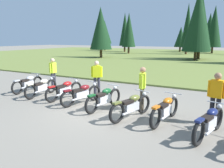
{
  "coord_description": "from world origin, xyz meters",
  "views": [
    {
      "loc": [
        4.08,
        -7.01,
        2.68
      ],
      "look_at": [
        0.0,
        0.6,
        0.9
      ],
      "focal_mm": 35.11,
      "sensor_mm": 36.0,
      "label": 1
    }
  ],
  "objects_px": {
    "rider_checking_bike": "(53,72)",
    "rider_near_row_end": "(216,95)",
    "motorcycle_maroon": "(82,94)",
    "rider_in_hivis_vest": "(97,76)",
    "motorcycle_orange": "(165,109)",
    "motorcycle_navy": "(209,122)",
    "rider_with_back_turned": "(142,86)",
    "motorcycle_silver": "(28,83)",
    "motorcycle_red": "(65,90)",
    "motorcycle_cream": "(42,87)",
    "motorcycle_olive": "(131,106)",
    "motorcycle_british_green": "(104,98)"
  },
  "relations": [
    {
      "from": "rider_checking_bike",
      "to": "rider_with_back_turned",
      "type": "relative_size",
      "value": 1.0
    },
    {
      "from": "motorcycle_silver",
      "to": "motorcycle_red",
      "type": "xyz_separation_m",
      "value": [
        2.64,
        -0.24,
        0.0
      ]
    },
    {
      "from": "motorcycle_olive",
      "to": "motorcycle_navy",
      "type": "xyz_separation_m",
      "value": [
        2.49,
        -0.37,
        0.0
      ]
    },
    {
      "from": "rider_near_row_end",
      "to": "rider_checking_bike",
      "type": "bearing_deg",
      "value": 169.97
    },
    {
      "from": "motorcycle_red",
      "to": "motorcycle_maroon",
      "type": "xyz_separation_m",
      "value": [
        1.12,
        -0.24,
        0.0
      ]
    },
    {
      "from": "motorcycle_silver",
      "to": "motorcycle_red",
      "type": "distance_m",
      "value": 2.65
    },
    {
      "from": "motorcycle_orange",
      "to": "motorcycle_red",
      "type": "bearing_deg",
      "value": 172.24
    },
    {
      "from": "motorcycle_orange",
      "to": "rider_in_hivis_vest",
      "type": "bearing_deg",
      "value": 152.95
    },
    {
      "from": "rider_with_back_turned",
      "to": "motorcycle_cream",
      "type": "bearing_deg",
      "value": -177.57
    },
    {
      "from": "rider_with_back_turned",
      "to": "motorcycle_orange",
      "type": "bearing_deg",
      "value": -35.43
    },
    {
      "from": "motorcycle_olive",
      "to": "rider_checking_bike",
      "type": "distance_m",
      "value": 5.99
    },
    {
      "from": "motorcycle_red",
      "to": "motorcycle_navy",
      "type": "xyz_separation_m",
      "value": [
        6.11,
        -1.19,
        0.0
      ]
    },
    {
      "from": "motorcycle_british_green",
      "to": "rider_in_hivis_vest",
      "type": "xyz_separation_m",
      "value": [
        -1.41,
        1.73,
        0.51
      ]
    },
    {
      "from": "motorcycle_silver",
      "to": "motorcycle_british_green",
      "type": "xyz_separation_m",
      "value": [
        4.94,
        -0.65,
        0.0
      ]
    },
    {
      "from": "motorcycle_silver",
      "to": "motorcycle_olive",
      "type": "xyz_separation_m",
      "value": [
        6.26,
        -1.07,
        0.0
      ]
    },
    {
      "from": "motorcycle_british_green",
      "to": "motorcycle_navy",
      "type": "xyz_separation_m",
      "value": [
        3.81,
        -0.78,
        0.0
      ]
    },
    {
      "from": "motorcycle_maroon",
      "to": "rider_with_back_turned",
      "type": "xyz_separation_m",
      "value": [
        2.53,
        0.38,
        0.51
      ]
    },
    {
      "from": "motorcycle_maroon",
      "to": "rider_in_hivis_vest",
      "type": "distance_m",
      "value": 1.66
    },
    {
      "from": "motorcycle_cream",
      "to": "rider_in_hivis_vest",
      "type": "relative_size",
      "value": 1.26
    },
    {
      "from": "motorcycle_silver",
      "to": "rider_checking_bike",
      "type": "relative_size",
      "value": 1.26
    },
    {
      "from": "motorcycle_orange",
      "to": "rider_near_row_end",
      "type": "xyz_separation_m",
      "value": [
        1.43,
        0.58,
        0.51
      ]
    },
    {
      "from": "motorcycle_british_green",
      "to": "motorcycle_olive",
      "type": "distance_m",
      "value": 1.39
    },
    {
      "from": "motorcycle_maroon",
      "to": "motorcycle_navy",
      "type": "relative_size",
      "value": 1.0
    },
    {
      "from": "motorcycle_cream",
      "to": "rider_in_hivis_vest",
      "type": "distance_m",
      "value": 2.69
    },
    {
      "from": "motorcycle_orange",
      "to": "motorcycle_british_green",
      "type": "bearing_deg",
      "value": 174.41
    },
    {
      "from": "motorcycle_british_green",
      "to": "rider_near_row_end",
      "type": "relative_size",
      "value": 1.25
    },
    {
      "from": "motorcycle_british_green",
      "to": "motorcycle_orange",
      "type": "bearing_deg",
      "value": -5.59
    },
    {
      "from": "motorcycle_cream",
      "to": "motorcycle_orange",
      "type": "bearing_deg",
      "value": -5.33
    },
    {
      "from": "motorcycle_silver",
      "to": "motorcycle_navy",
      "type": "xyz_separation_m",
      "value": [
        8.75,
        -1.43,
        0.0
      ]
    },
    {
      "from": "motorcycle_red",
      "to": "rider_with_back_turned",
      "type": "distance_m",
      "value": 3.69
    },
    {
      "from": "rider_checking_bike",
      "to": "motorcycle_olive",
      "type": "bearing_deg",
      "value": -21.5
    },
    {
      "from": "motorcycle_red",
      "to": "motorcycle_olive",
      "type": "bearing_deg",
      "value": -12.76
    },
    {
      "from": "motorcycle_maroon",
      "to": "motorcycle_olive",
      "type": "height_order",
      "value": "same"
    },
    {
      "from": "motorcycle_red",
      "to": "motorcycle_maroon",
      "type": "relative_size",
      "value": 1.02
    },
    {
      "from": "motorcycle_cream",
      "to": "motorcycle_maroon",
      "type": "height_order",
      "value": "same"
    },
    {
      "from": "motorcycle_british_green",
      "to": "motorcycle_navy",
      "type": "bearing_deg",
      "value": -11.59
    },
    {
      "from": "motorcycle_maroon",
      "to": "rider_near_row_end",
      "type": "height_order",
      "value": "rider_near_row_end"
    },
    {
      "from": "motorcycle_olive",
      "to": "rider_in_hivis_vest",
      "type": "relative_size",
      "value": 1.22
    },
    {
      "from": "rider_with_back_turned",
      "to": "rider_near_row_end",
      "type": "bearing_deg",
      "value": -4.54
    },
    {
      "from": "motorcycle_silver",
      "to": "rider_near_row_end",
      "type": "bearing_deg",
      "value": -2.03
    },
    {
      "from": "rider_checking_bike",
      "to": "rider_near_row_end",
      "type": "xyz_separation_m",
      "value": [
        8.11,
        -1.43,
        0.0
      ]
    },
    {
      "from": "motorcycle_navy",
      "to": "rider_with_back_turned",
      "type": "bearing_deg",
      "value": 151.74
    },
    {
      "from": "motorcycle_red",
      "to": "motorcycle_olive",
      "type": "distance_m",
      "value": 3.71
    },
    {
      "from": "rider_in_hivis_vest",
      "to": "rider_near_row_end",
      "type": "xyz_separation_m",
      "value": [
        5.29,
        -1.39,
        0.0
      ]
    },
    {
      "from": "motorcycle_cream",
      "to": "motorcycle_orange",
      "type": "distance_m",
      "value": 6.12
    },
    {
      "from": "motorcycle_silver",
      "to": "rider_checking_bike",
      "type": "distance_m",
      "value": 1.42
    },
    {
      "from": "rider_in_hivis_vest",
      "to": "motorcycle_red",
      "type": "bearing_deg",
      "value": -123.87
    },
    {
      "from": "motorcycle_navy",
      "to": "rider_with_back_turned",
      "type": "height_order",
      "value": "rider_with_back_turned"
    },
    {
      "from": "rider_near_row_end",
      "to": "rider_with_back_turned",
      "type": "distance_m",
      "value": 2.53
    },
    {
      "from": "motorcycle_british_green",
      "to": "rider_in_hivis_vest",
      "type": "distance_m",
      "value": 2.29
    }
  ]
}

